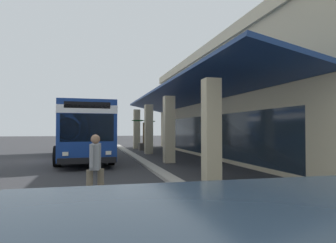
# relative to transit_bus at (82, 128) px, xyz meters

# --- Properties ---
(ground) EXTENTS (120.00, 120.00, 0.00)m
(ground) POSITION_rel_transit_bus_xyz_m (0.54, 5.95, -1.85)
(ground) COLOR #2D2D30
(curb_strip) EXTENTS (28.49, 0.50, 0.12)m
(curb_strip) POSITION_rel_transit_bus_xyz_m (0.36, 3.23, -1.79)
(curb_strip) COLOR #9E998E
(curb_strip) RESTS_ON ground
(plaza_building) EXTENTS (24.04, 14.24, 7.02)m
(plaza_building) POSITION_rel_transit_bus_xyz_m (0.36, 12.85, 1.66)
(plaza_building) COLOR #C6B793
(plaza_building) RESTS_ON ground
(transit_bus) EXTENTS (11.36, 3.34, 3.34)m
(transit_bus) POSITION_rel_transit_bus_xyz_m (0.00, 0.00, 0.00)
(transit_bus) COLOR navy
(transit_bus) RESTS_ON ground
(pedestrian) EXTENTS (0.65, 0.42, 1.66)m
(pedestrian) POSITION_rel_transit_bus_xyz_m (11.53, 0.64, -0.92)
(pedestrian) COLOR #726651
(pedestrian) RESTS_ON ground
(potted_palm) EXTENTS (1.89, 2.05, 2.57)m
(potted_palm) POSITION_rel_transit_bus_xyz_m (-6.26, 4.82, -1.16)
(potted_palm) COLOR #4C4742
(potted_palm) RESTS_ON ground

